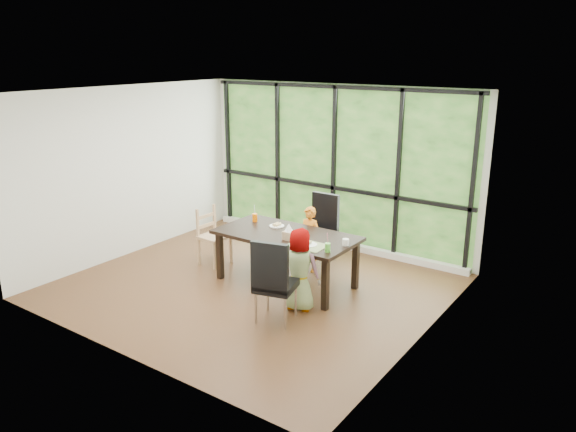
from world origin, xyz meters
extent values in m
plane|color=black|center=(0.00, 0.00, 0.00)|extent=(5.00, 5.00, 0.00)
plane|color=silver|center=(0.00, 2.25, 1.35)|extent=(5.00, 0.00, 5.00)
cube|color=#204618|center=(0.00, 2.23, 1.35)|extent=(4.80, 0.02, 2.65)
cube|color=silver|center=(0.00, 2.15, 0.05)|extent=(4.80, 0.12, 0.10)
cube|color=black|center=(0.32, 0.37, 0.38)|extent=(2.04, 1.13, 0.75)
cube|color=black|center=(0.26, 1.33, 0.54)|extent=(0.47, 0.47, 1.08)
cube|color=black|center=(0.86, -0.63, 0.54)|extent=(0.56, 0.56, 1.08)
cube|color=tan|center=(-1.02, 0.35, 0.45)|extent=(0.42, 0.44, 0.90)
imported|color=orange|center=(0.32, 0.97, 0.50)|extent=(0.37, 0.25, 0.99)
imported|color=gray|center=(0.90, -0.20, 0.54)|extent=(0.60, 0.47, 1.08)
cube|color=tan|center=(0.83, 0.13, 0.75)|extent=(0.49, 0.36, 0.01)
cylinder|color=white|center=(0.01, 0.56, 0.76)|extent=(0.22, 0.22, 0.01)
cylinder|color=white|center=(0.83, 0.14, 0.76)|extent=(0.23, 0.23, 0.01)
cylinder|color=#F26800|center=(-0.40, 0.57, 0.81)|extent=(0.08, 0.08, 0.12)
cylinder|color=#61D240|center=(1.17, 0.08, 0.81)|extent=(0.07, 0.07, 0.12)
cylinder|color=white|center=(1.24, 0.42, 0.79)|extent=(0.09, 0.09, 0.09)
cube|color=tan|center=(0.49, 0.19, 0.81)|extent=(0.14, 0.14, 0.12)
cylinder|color=white|center=(-0.40, 0.57, 0.91)|extent=(0.01, 0.04, 0.20)
cylinder|color=pink|center=(1.17, 0.08, 0.91)|extent=(0.01, 0.04, 0.20)
cone|color=white|center=(0.49, 0.19, 0.92)|extent=(0.12, 0.12, 0.11)
camera|label=1|loc=(4.53, -5.63, 3.22)|focal=34.48mm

